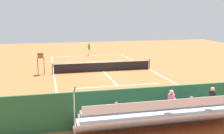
% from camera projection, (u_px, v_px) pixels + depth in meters
% --- Properties ---
extents(ground_plane, '(60.00, 60.00, 0.00)m').
position_uv_depth(ground_plane, '(103.00, 71.00, 28.47)').
color(ground_plane, '#BC6033').
extents(court_line_markings, '(10.10, 22.20, 0.01)m').
position_uv_depth(court_line_markings, '(103.00, 71.00, 28.50)').
color(court_line_markings, white).
rests_on(court_line_markings, ground).
extents(tennis_net, '(10.30, 0.10, 1.07)m').
position_uv_depth(tennis_net, '(103.00, 66.00, 28.37)').
color(tennis_net, black).
rests_on(tennis_net, ground).
extents(backdrop_wall, '(18.00, 0.16, 2.00)m').
position_uv_depth(backdrop_wall, '(155.00, 105.00, 14.91)').
color(backdrop_wall, '#235633').
rests_on(backdrop_wall, ground).
extents(bleacher_stand, '(9.06, 2.40, 2.48)m').
position_uv_depth(bleacher_stand, '(167.00, 114.00, 13.65)').
color(bleacher_stand, '#B2B2B7').
rests_on(bleacher_stand, ground).
extents(umpire_chair, '(0.67, 0.67, 2.14)m').
position_uv_depth(umpire_chair, '(41.00, 61.00, 26.83)').
color(umpire_chair, brown).
rests_on(umpire_chair, ground).
extents(courtside_bench, '(1.80, 0.40, 0.93)m').
position_uv_depth(courtside_bench, '(192.00, 104.00, 16.31)').
color(courtside_bench, '#33383D').
rests_on(courtside_bench, ground).
extents(equipment_bag, '(0.90, 0.36, 0.36)m').
position_uv_depth(equipment_bag, '(161.00, 114.00, 15.79)').
color(equipment_bag, '#B22D2D').
rests_on(equipment_bag, ground).
extents(tennis_player, '(0.41, 0.55, 1.93)m').
position_uv_depth(tennis_player, '(89.00, 48.00, 39.20)').
color(tennis_player, white).
rests_on(tennis_player, ground).
extents(tennis_racket, '(0.59, 0.38, 0.03)m').
position_uv_depth(tennis_racket, '(86.00, 56.00, 39.02)').
color(tennis_racket, black).
rests_on(tennis_racket, ground).
extents(tennis_ball_near, '(0.07, 0.07, 0.07)m').
position_uv_depth(tennis_ball_near, '(82.00, 58.00, 36.73)').
color(tennis_ball_near, '#CCDB33').
rests_on(tennis_ball_near, ground).
extents(tennis_ball_far, '(0.07, 0.07, 0.07)m').
position_uv_depth(tennis_ball_far, '(88.00, 59.00, 35.90)').
color(tennis_ball_far, '#CCDB33').
rests_on(tennis_ball_far, ground).
extents(line_judge, '(0.41, 0.55, 1.93)m').
position_uv_depth(line_judge, '(75.00, 103.00, 15.08)').
color(line_judge, '#232328').
rests_on(line_judge, ground).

